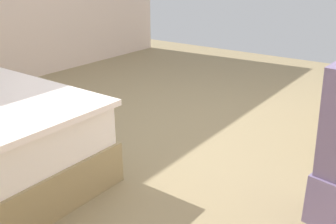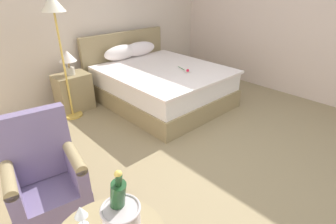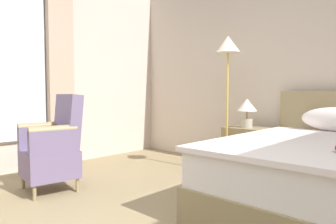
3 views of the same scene
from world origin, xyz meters
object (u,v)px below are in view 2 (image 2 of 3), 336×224
Objects in this scene: bedside_lamp at (68,59)px; wine_glass_near_bucket at (81,212)px; floor_lamp_brass at (55,19)px; armchair_by_window at (46,182)px; bed at (159,82)px; nightstand at (74,92)px; champagne_bucket at (121,218)px.

bedside_lamp is 2.49× the size of wine_glass_near_bucket.
armchair_by_window is (-0.99, -1.80, -0.98)m from floor_lamp_brass.
bed is 1.48m from bedside_lamp.
floor_lamp_brass is 1.72× the size of armchair_by_window.
bed is 2.08× the size of armchair_by_window.
bedside_lamp is at bearing 66.90° from wine_glass_near_bucket.
floor_lamp_brass reaches higher than wine_glass_near_bucket.
bed is 1.39m from nightstand.
champagne_bucket reaches higher than bedside_lamp.
nightstand is 2.33m from armchair_by_window.
wine_glass_near_bucket is at bearing -93.07° from armchair_by_window.
armchair_by_window is (-1.15, -2.02, 0.16)m from nightstand.
armchair_by_window is at bearing -150.70° from bed.
wine_glass_near_bucket is at bearing -138.79° from bed.
nightstand is 3.23m from champagne_bucket.
floor_lamp_brass is at bearing -125.62° from bedside_lamp.
bed is at bearing -29.89° from bedside_lamp.
champagne_bucket reaches higher than nightstand.
wine_glass_near_bucket is at bearing -113.10° from bedside_lamp.
champagne_bucket is (-1.07, -3.01, -0.03)m from bedside_lamp.
floor_lamp_brass reaches higher than champagne_bucket.
wine_glass_near_bucket is (-1.04, -2.58, -0.66)m from floor_lamp_brass.
champagne_bucket is 3.10× the size of wine_glass_near_bucket.
champagne_bucket is at bearing -134.53° from bed.
floor_lamp_brass is at bearing 68.10° from wine_glass_near_bucket.
floor_lamp_brass reaches higher than bed.
bed is at bearing 45.47° from champagne_bucket.
bedside_lamp is 0.37× the size of armchair_by_window.
floor_lamp_brass is 2.86m from wine_glass_near_bucket.
bed is 5.69× the size of bedside_lamp.
bed reaches higher than wine_glass_near_bucket.
wine_glass_near_bucket is 0.15× the size of armchair_by_window.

